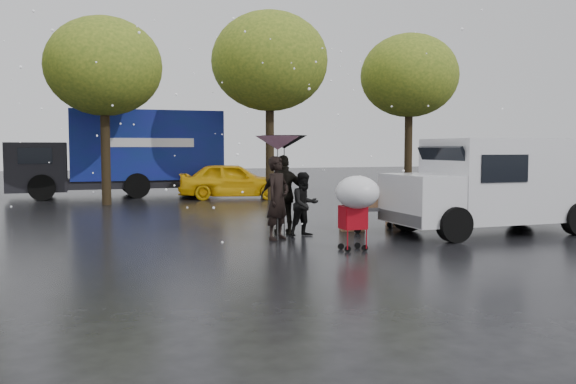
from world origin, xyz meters
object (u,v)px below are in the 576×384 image
object	(u,v)px
white_van	(497,183)
person_black	(284,195)
vendor_cart	(378,201)
blue_truck	(126,154)
yellow_taxi	(233,181)
person_pink	(278,198)
shopping_cart	(357,197)

from	to	relation	value
white_van	person_black	bearing A→B (deg)	164.29
person_black	white_van	world-z (taller)	white_van
vendor_cart	blue_truck	distance (m)	13.68
person_black	yellow_taxi	world-z (taller)	person_black
person_pink	person_black	world-z (taller)	person_black
person_pink	white_van	world-z (taller)	white_van
person_pink	blue_truck	size ratio (longest dim) A/B	0.22
person_pink	yellow_taxi	size ratio (longest dim) A/B	0.43
person_black	vendor_cart	distance (m)	2.35
person_black	person_pink	bearing A→B (deg)	73.77
person_pink	yellow_taxi	xyz separation A→B (m)	(1.69, 10.69, -0.20)
yellow_taxi	person_black	bearing A→B (deg)	-172.92
person_black	vendor_cart	size ratio (longest dim) A/B	1.20
person_black	yellow_taxi	xyz separation A→B (m)	(1.30, 9.99, -0.20)
white_van	yellow_taxi	distance (m)	11.89
person_black	blue_truck	distance (m)	12.90
shopping_cart	white_van	size ratio (longest dim) A/B	0.30
vendor_cart	shopping_cart	world-z (taller)	shopping_cart
vendor_cart	yellow_taxi	distance (m)	10.16
white_van	blue_truck	size ratio (longest dim) A/B	0.59
person_pink	white_van	distance (m)	5.26
shopping_cart	white_van	distance (m)	4.45
person_pink	blue_truck	bearing A→B (deg)	62.77
blue_truck	person_pink	bearing A→B (deg)	-80.76
person_pink	blue_truck	distance (m)	13.52
vendor_cart	white_van	xyz separation A→B (m)	(2.48, -1.24, 0.43)
shopping_cart	person_pink	bearing A→B (deg)	116.00
person_pink	vendor_cart	xyz separation A→B (m)	(2.73, 0.59, -0.18)
shopping_cart	blue_truck	bearing A→B (deg)	101.54
person_pink	yellow_taxi	world-z (taller)	person_pink
vendor_cart	shopping_cart	xyz separation A→B (m)	(-1.78, -2.53, 0.34)
white_van	blue_truck	bearing A→B (deg)	117.84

